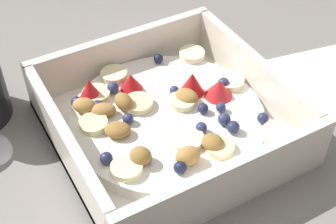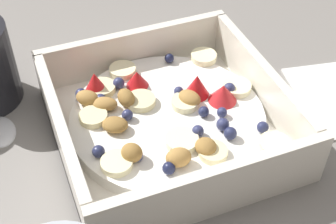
% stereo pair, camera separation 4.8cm
% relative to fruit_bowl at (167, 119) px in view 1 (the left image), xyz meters
% --- Properties ---
extents(ground_plane, '(2.40, 2.40, 0.00)m').
position_rel_fruit_bowl_xyz_m(ground_plane, '(-0.01, -0.00, -0.02)').
color(ground_plane, gray).
extents(fruit_bowl, '(0.22, 0.22, 0.06)m').
position_rel_fruit_bowl_xyz_m(fruit_bowl, '(0.00, 0.00, 0.00)').
color(fruit_bowl, white).
rests_on(fruit_bowl, ground).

